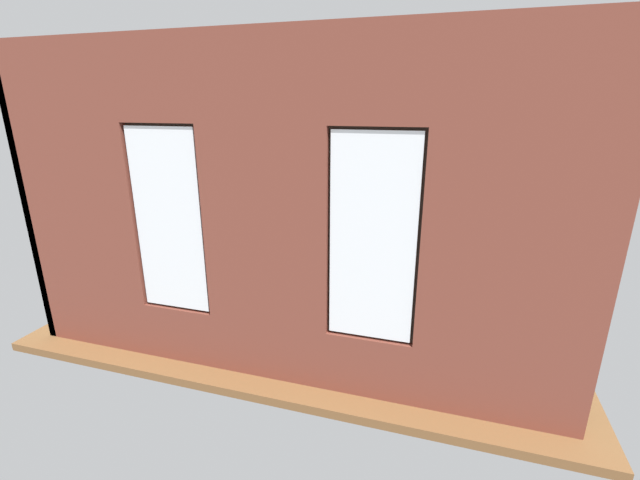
{
  "coord_description": "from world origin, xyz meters",
  "views": [
    {
      "loc": [
        -1.74,
        6.28,
        2.9
      ],
      "look_at": [
        0.08,
        0.4,
        0.92
      ],
      "focal_mm": 24.0,
      "sensor_mm": 36.0,
      "label": 1
    }
  ],
  "objects_px": {
    "potted_plant_by_left_couch": "(459,246)",
    "potted_plant_foreground_right": "(247,213)",
    "potted_plant_between_couches": "(381,309)",
    "potted_plant_corner_far_left": "(519,331)",
    "potted_plant_mid_room_small": "(384,251)",
    "potted_plant_beside_window_right": "(136,281)",
    "couch_left": "(487,284)",
    "tv_flatscreen": "(179,224)",
    "potted_plant_near_tv": "(171,264)",
    "media_console": "(182,256)",
    "cup_ceramic": "(340,259)",
    "coffee_table": "(313,265)",
    "remote_gray": "(317,265)",
    "table_plant_small": "(304,252)",
    "couch_by_window": "(266,317)",
    "candle_jar": "(313,260)"
  },
  "relations": [
    {
      "from": "coffee_table",
      "to": "potted_plant_between_couches",
      "type": "distance_m",
      "value": 2.15
    },
    {
      "from": "remote_gray",
      "to": "potted_plant_by_left_couch",
      "type": "relative_size",
      "value": 0.27
    },
    {
      "from": "potted_plant_between_couches",
      "to": "couch_by_window",
      "type": "bearing_deg",
      "value": 1.93
    },
    {
      "from": "potted_plant_foreground_right",
      "to": "coffee_table",
      "type": "bearing_deg",
      "value": 136.83
    },
    {
      "from": "remote_gray",
      "to": "media_console",
      "type": "distance_m",
      "value": 2.6
    },
    {
      "from": "coffee_table",
      "to": "media_console",
      "type": "xyz_separation_m",
      "value": [
        2.48,
        -0.04,
        -0.12
      ]
    },
    {
      "from": "potted_plant_between_couches",
      "to": "coffee_table",
      "type": "bearing_deg",
      "value": -50.38
    },
    {
      "from": "potted_plant_beside_window_right",
      "to": "media_console",
      "type": "bearing_deg",
      "value": -72.46
    },
    {
      "from": "couch_left",
      "to": "tv_flatscreen",
      "type": "xyz_separation_m",
      "value": [
        5.13,
        0.17,
        0.55
      ]
    },
    {
      "from": "cup_ceramic",
      "to": "candle_jar",
      "type": "distance_m",
      "value": 0.43
    },
    {
      "from": "coffee_table",
      "to": "potted_plant_between_couches",
      "type": "xyz_separation_m",
      "value": [
        -1.36,
        1.65,
        0.23
      ]
    },
    {
      "from": "coffee_table",
      "to": "potted_plant_foreground_right",
      "type": "xyz_separation_m",
      "value": [
        2.18,
        -2.04,
        0.2
      ]
    },
    {
      "from": "tv_flatscreen",
      "to": "potted_plant_foreground_right",
      "type": "xyz_separation_m",
      "value": [
        -0.3,
        -2.0,
        -0.28
      ]
    },
    {
      "from": "remote_gray",
      "to": "potted_plant_mid_room_small",
      "type": "height_order",
      "value": "potted_plant_mid_room_small"
    },
    {
      "from": "potted_plant_corner_far_left",
      "to": "potted_plant_between_couches",
      "type": "bearing_deg",
      "value": -5.91
    },
    {
      "from": "candle_jar",
      "to": "remote_gray",
      "type": "bearing_deg",
      "value": 129.62
    },
    {
      "from": "coffee_table",
      "to": "candle_jar",
      "type": "distance_m",
      "value": 0.1
    },
    {
      "from": "potted_plant_by_left_couch",
      "to": "potted_plant_beside_window_right",
      "type": "xyz_separation_m",
      "value": [
        4.14,
        3.5,
        0.22
      ]
    },
    {
      "from": "couch_by_window",
      "to": "tv_flatscreen",
      "type": "height_order",
      "value": "tv_flatscreen"
    },
    {
      "from": "media_console",
      "to": "potted_plant_mid_room_small",
      "type": "relative_size",
      "value": 2.24
    },
    {
      "from": "potted_plant_beside_window_right",
      "to": "potted_plant_between_couches",
      "type": "relative_size",
      "value": 0.75
    },
    {
      "from": "potted_plant_foreground_right",
      "to": "potted_plant_beside_window_right",
      "type": "bearing_deg",
      "value": 94.19
    },
    {
      "from": "potted_plant_by_left_couch",
      "to": "potted_plant_foreground_right",
      "type": "height_order",
      "value": "potted_plant_foreground_right"
    },
    {
      "from": "coffee_table",
      "to": "potted_plant_corner_far_left",
      "type": "height_order",
      "value": "potted_plant_corner_far_left"
    },
    {
      "from": "potted_plant_between_couches",
      "to": "cup_ceramic",
      "type": "bearing_deg",
      "value": -61.93
    },
    {
      "from": "couch_left",
      "to": "media_console",
      "type": "relative_size",
      "value": 1.77
    },
    {
      "from": "potted_plant_beside_window_right",
      "to": "potted_plant_between_couches",
      "type": "height_order",
      "value": "potted_plant_between_couches"
    },
    {
      "from": "candle_jar",
      "to": "tv_flatscreen",
      "type": "distance_m",
      "value": 2.51
    },
    {
      "from": "couch_by_window",
      "to": "coffee_table",
      "type": "xyz_separation_m",
      "value": [
        -0.07,
        -1.7,
        0.07
      ]
    },
    {
      "from": "couch_left",
      "to": "potted_plant_near_tv",
      "type": "bearing_deg",
      "value": -78.56
    },
    {
      "from": "cup_ceramic",
      "to": "potted_plant_mid_room_small",
      "type": "xyz_separation_m",
      "value": [
        -0.56,
        -0.97,
        -0.13
      ]
    },
    {
      "from": "couch_by_window",
      "to": "remote_gray",
      "type": "xyz_separation_m",
      "value": [
        -0.18,
        -1.56,
        0.14
      ]
    },
    {
      "from": "cup_ceramic",
      "to": "potted_plant_near_tv",
      "type": "xyz_separation_m",
      "value": [
        2.33,
        1.17,
        0.08
      ]
    },
    {
      "from": "potted_plant_near_tv",
      "to": "potted_plant_foreground_right",
      "type": "height_order",
      "value": "potted_plant_near_tv"
    },
    {
      "from": "couch_by_window",
      "to": "potted_plant_foreground_right",
      "type": "xyz_separation_m",
      "value": [
        2.1,
        -3.74,
        0.27
      ]
    },
    {
      "from": "remote_gray",
      "to": "potted_plant_between_couches",
      "type": "height_order",
      "value": "potted_plant_between_couches"
    },
    {
      "from": "potted_plant_near_tv",
      "to": "media_console",
      "type": "bearing_deg",
      "value": -62.42
    },
    {
      "from": "potted_plant_between_couches",
      "to": "potted_plant_foreground_right",
      "type": "bearing_deg",
      "value": -46.18
    },
    {
      "from": "candle_jar",
      "to": "tv_flatscreen",
      "type": "relative_size",
      "value": 0.1
    },
    {
      "from": "coffee_table",
      "to": "potted_plant_between_couches",
      "type": "relative_size",
      "value": 1.18
    },
    {
      "from": "potted_plant_between_couches",
      "to": "potted_plant_corner_far_left",
      "type": "height_order",
      "value": "potted_plant_between_couches"
    },
    {
      "from": "table_plant_small",
      "to": "potted_plant_beside_window_right",
      "type": "xyz_separation_m",
      "value": [
        1.71,
        1.91,
        0.06
      ]
    },
    {
      "from": "media_console",
      "to": "potted_plant_mid_room_small",
      "type": "xyz_separation_m",
      "value": [
        -3.44,
        -1.08,
        0.08
      ]
    },
    {
      "from": "cup_ceramic",
      "to": "potted_plant_between_couches",
      "type": "height_order",
      "value": "potted_plant_between_couches"
    },
    {
      "from": "potted_plant_mid_room_small",
      "to": "potted_plant_beside_window_right",
      "type": "height_order",
      "value": "potted_plant_beside_window_right"
    },
    {
      "from": "tv_flatscreen",
      "to": "potted_plant_foreground_right",
      "type": "bearing_deg",
      "value": -98.55
    },
    {
      "from": "coffee_table",
      "to": "potted_plant_between_couches",
      "type": "bearing_deg",
      "value": 129.62
    },
    {
      "from": "candle_jar",
      "to": "potted_plant_mid_room_small",
      "type": "distance_m",
      "value": 1.48
    },
    {
      "from": "cup_ceramic",
      "to": "potted_plant_near_tv",
      "type": "bearing_deg",
      "value": 26.6
    },
    {
      "from": "potted_plant_mid_room_small",
      "to": "cup_ceramic",
      "type": "bearing_deg",
      "value": 60.13
    }
  ]
}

